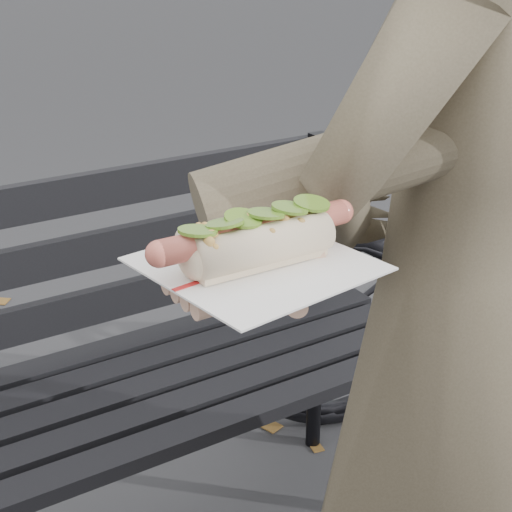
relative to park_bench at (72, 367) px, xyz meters
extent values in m
cylinder|color=black|center=(0.68, -0.24, -0.30)|extent=(0.04, 0.04, 0.45)
cylinder|color=black|center=(0.68, 0.10, -0.30)|extent=(0.04, 0.04, 0.45)
cube|color=black|center=(0.01, -0.25, -0.06)|extent=(1.50, 0.07, 0.03)
cube|color=black|center=(0.01, -0.16, -0.06)|extent=(1.50, 0.07, 0.03)
cube|color=black|center=(0.01, -0.07, -0.06)|extent=(1.50, 0.07, 0.03)
cube|color=black|center=(0.01, 0.02, -0.06)|extent=(1.50, 0.07, 0.03)
cube|color=black|center=(0.01, 0.11, -0.06)|extent=(1.50, 0.07, 0.03)
cube|color=black|center=(0.68, 0.12, 0.15)|extent=(0.04, 0.03, 0.42)
cube|color=black|center=(0.01, 0.14, 0.05)|extent=(1.50, 0.02, 0.08)
cube|color=black|center=(0.01, 0.14, 0.18)|extent=(1.50, 0.02, 0.08)
cube|color=black|center=(0.01, 0.14, 0.31)|extent=(1.50, 0.02, 0.08)
imported|color=brown|center=(0.35, -0.67, 0.31)|extent=(0.66, 0.49, 1.67)
cylinder|color=brown|center=(0.22, -0.67, 0.58)|extent=(0.51, 0.23, 0.19)
cylinder|color=#D8A384|center=(0.00, -0.75, 0.51)|extent=(0.09, 0.08, 0.07)
ellipsoid|color=#D8A384|center=(-0.04, -0.76, 0.51)|extent=(0.10, 0.12, 0.03)
cylinder|color=#D8A384|center=(-0.10, -0.79, 0.51)|extent=(0.06, 0.02, 0.02)
cylinder|color=#D8A384|center=(-0.10, -0.77, 0.51)|extent=(0.06, 0.02, 0.02)
cylinder|color=#D8A384|center=(-0.10, -0.75, 0.51)|extent=(0.06, 0.02, 0.02)
cylinder|color=#D8A384|center=(-0.10, -0.73, 0.51)|extent=(0.06, 0.02, 0.02)
cylinder|color=#D8A384|center=(-0.03, -0.81, 0.51)|extent=(0.04, 0.05, 0.02)
cube|color=white|center=(-0.04, -0.76, 0.52)|extent=(0.21, 0.21, 0.00)
cube|color=#B21E1E|center=(-0.04, -0.76, 0.52)|extent=(0.19, 0.03, 0.00)
cylinder|color=#CE604F|center=(-0.04, -0.76, 0.56)|extent=(0.20, 0.02, 0.02)
sphere|color=#CE604F|center=(-0.14, -0.76, 0.56)|extent=(0.02, 0.02, 0.02)
sphere|color=#CE604F|center=(0.06, -0.76, 0.56)|extent=(0.03, 0.02, 0.02)
sphere|color=#9E6B2D|center=(-0.09, -0.77, 0.57)|extent=(0.01, 0.01, 0.01)
sphere|color=#9E6B2D|center=(-0.05, -0.77, 0.56)|extent=(0.01, 0.01, 0.01)
sphere|color=#9E6B2D|center=(-0.06, -0.76, 0.57)|extent=(0.01, 0.01, 0.01)
sphere|color=#9E6B2D|center=(-0.04, -0.78, 0.56)|extent=(0.01, 0.01, 0.01)
sphere|color=#9E6B2D|center=(-0.09, -0.74, 0.56)|extent=(0.01, 0.01, 0.01)
sphere|color=#9E6B2D|center=(-0.01, -0.77, 0.56)|extent=(0.01, 0.01, 0.01)
sphere|color=#9E6B2D|center=(0.00, -0.75, 0.56)|extent=(0.01, 0.01, 0.01)
sphere|color=#9E6B2D|center=(-0.01, -0.75, 0.56)|extent=(0.01, 0.01, 0.01)
sphere|color=#9E6B2D|center=(0.00, -0.78, 0.56)|extent=(0.01, 0.01, 0.01)
sphere|color=#9E6B2D|center=(-0.07, -0.74, 0.56)|extent=(0.01, 0.01, 0.01)
sphere|color=#9E6B2D|center=(-0.10, -0.78, 0.56)|extent=(0.01, 0.01, 0.01)
sphere|color=#9E6B2D|center=(-0.02, -0.76, 0.57)|extent=(0.01, 0.01, 0.01)
sphere|color=#9E6B2D|center=(-0.04, -0.78, 0.56)|extent=(0.01, 0.01, 0.01)
sphere|color=#9E6B2D|center=(-0.02, -0.77, 0.57)|extent=(0.01, 0.01, 0.01)
sphere|color=#9E6B2D|center=(-0.01, -0.77, 0.56)|extent=(0.01, 0.01, 0.01)
sphere|color=#9E6B2D|center=(-0.05, -0.75, 0.56)|extent=(0.01, 0.01, 0.01)
sphere|color=#9E6B2D|center=(-0.09, -0.75, 0.57)|extent=(0.01, 0.01, 0.01)
sphere|color=#9E6B2D|center=(0.01, -0.74, 0.57)|extent=(0.01, 0.01, 0.01)
sphere|color=#9E6B2D|center=(-0.04, -0.76, 0.56)|extent=(0.01, 0.01, 0.01)
sphere|color=#9E6B2D|center=(0.01, -0.75, 0.56)|extent=(0.01, 0.01, 0.01)
sphere|color=#9E6B2D|center=(-0.08, -0.74, 0.56)|extent=(0.01, 0.01, 0.01)
sphere|color=#9E6B2D|center=(-0.10, -0.78, 0.57)|extent=(0.01, 0.01, 0.01)
sphere|color=#9E6B2D|center=(-0.04, -0.76, 0.57)|extent=(0.01, 0.01, 0.01)
sphere|color=#9E6B2D|center=(-0.01, -0.78, 0.56)|extent=(0.01, 0.01, 0.01)
sphere|color=#9E6B2D|center=(-0.10, -0.78, 0.56)|extent=(0.01, 0.01, 0.01)
sphere|color=#9E6B2D|center=(-0.09, -0.77, 0.56)|extent=(0.01, 0.01, 0.01)
sphere|color=#9E6B2D|center=(0.00, -0.76, 0.57)|extent=(0.01, 0.01, 0.01)
sphere|color=#9E6B2D|center=(-0.02, -0.75, 0.56)|extent=(0.01, 0.01, 0.01)
sphere|color=#9E6B2D|center=(-0.03, -0.76, 0.57)|extent=(0.01, 0.01, 0.01)
sphere|color=#9E6B2D|center=(-0.02, -0.78, 0.56)|extent=(0.01, 0.01, 0.01)
cylinder|color=#5C8725|center=(-0.10, -0.76, 0.57)|extent=(0.04, 0.04, 0.01)
cylinder|color=#5C8725|center=(-0.07, -0.76, 0.57)|extent=(0.04, 0.04, 0.01)
cylinder|color=#5C8725|center=(-0.05, -0.76, 0.57)|extent=(0.04, 0.04, 0.01)
cylinder|color=#5C8725|center=(-0.03, -0.76, 0.57)|extent=(0.04, 0.04, 0.01)
cylinder|color=#5C8725|center=(0.00, -0.76, 0.57)|extent=(0.04, 0.04, 0.01)
cylinder|color=#5C8725|center=(0.02, -0.76, 0.57)|extent=(0.04, 0.04, 0.01)
cube|color=brown|center=(0.62, 0.23, -0.52)|extent=(0.06, 0.08, 0.00)
cube|color=brown|center=(1.13, 0.88, -0.52)|extent=(0.05, 0.07, 0.00)
cube|color=brown|center=(0.68, 0.08, -0.52)|extent=(0.04, 0.05, 0.00)
camera|label=1|loc=(-0.40, -1.34, 0.83)|focal=55.00mm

